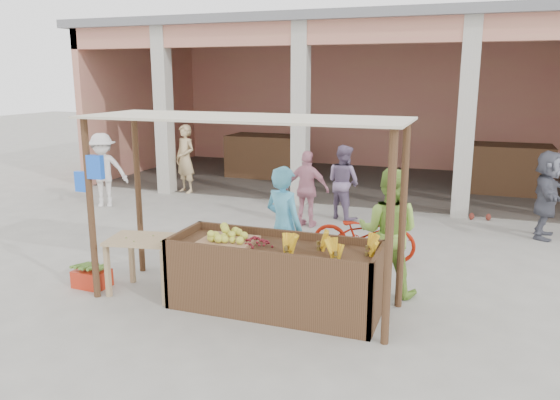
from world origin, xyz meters
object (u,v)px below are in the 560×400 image
at_px(side_table, 146,248).
at_px(vendor_blue, 284,223).
at_px(fruit_stall, 275,278).
at_px(vendor_green, 389,229).
at_px(red_crate, 92,278).
at_px(motorcycle, 364,233).

bearing_deg(side_table, vendor_blue, 17.75).
distance_m(fruit_stall, side_table, 1.80).
height_order(fruit_stall, vendor_green, vendor_green).
distance_m(red_crate, vendor_green, 4.12).
xyz_separation_m(fruit_stall, motorcycle, (0.67, 2.22, 0.04)).
bearing_deg(motorcycle, vendor_blue, 146.36).
xyz_separation_m(vendor_blue, motorcycle, (0.82, 1.46, -0.46)).
bearing_deg(side_table, fruit_stall, -6.98).
bearing_deg(vendor_blue, motorcycle, -95.68).
xyz_separation_m(side_table, vendor_blue, (1.62, 0.89, 0.26)).
bearing_deg(motorcycle, vendor_green, -159.44).
bearing_deg(red_crate, motorcycle, 38.26).
bearing_deg(motorcycle, fruit_stall, 159.07).
xyz_separation_m(red_crate, vendor_green, (3.87, 1.18, 0.78)).
bearing_deg(side_table, vendor_green, 9.57).
relative_size(side_table, vendor_green, 0.59).
height_order(red_crate, vendor_green, vendor_green).
relative_size(fruit_stall, vendor_blue, 1.44).
bearing_deg(red_crate, side_table, 6.30).
height_order(red_crate, vendor_blue, vendor_blue).
distance_m(side_table, red_crate, 1.01).
xyz_separation_m(red_crate, vendor_blue, (2.49, 0.95, 0.78)).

